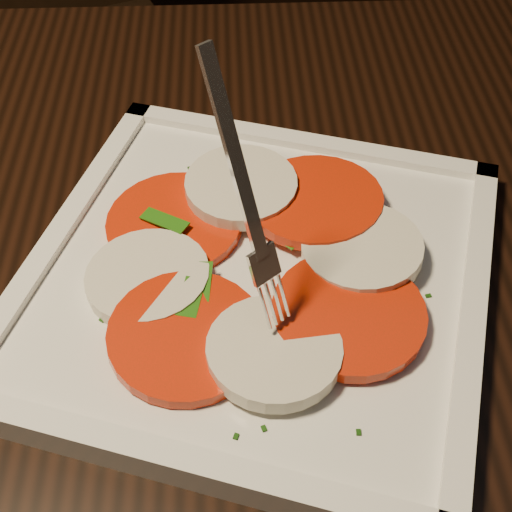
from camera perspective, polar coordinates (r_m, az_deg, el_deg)
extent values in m
cube|color=black|center=(0.47, -10.65, -6.79)|extent=(1.26, 0.89, 0.04)
cube|color=black|center=(1.23, -15.40, 13.31)|extent=(0.53, 0.53, 0.04)
cylinder|color=black|center=(1.24, -19.10, -2.74)|extent=(0.04, 0.04, 0.41)
cylinder|color=black|center=(1.28, -3.52, 2.33)|extent=(0.04, 0.04, 0.41)
cylinder|color=black|center=(1.54, -8.74, 10.91)|extent=(0.04, 0.04, 0.41)
cube|color=white|center=(0.46, 0.00, -1.92)|extent=(0.37, 0.37, 0.01)
cylinder|color=red|center=(0.48, -6.54, 2.62)|extent=(0.09, 0.09, 0.01)
cylinder|color=beige|center=(0.44, -8.65, -1.73)|extent=(0.08, 0.08, 0.01)
cylinder|color=red|center=(0.41, -5.59, -6.36)|extent=(0.09, 0.09, 0.01)
cylinder|color=beige|center=(0.40, 1.46, -7.61)|extent=(0.08, 0.08, 0.02)
cylinder|color=red|center=(0.42, 7.44, -4.57)|extent=(0.09, 0.09, 0.01)
cylinder|color=beige|center=(0.45, 8.46, 0.60)|extent=(0.08, 0.08, 0.01)
cylinder|color=red|center=(0.48, 4.78, 4.44)|extent=(0.09, 0.09, 0.02)
cylinder|color=beige|center=(0.49, -1.20, 5.62)|extent=(0.08, 0.08, 0.01)
cube|color=#236110|center=(0.42, -5.23, -3.28)|extent=(0.02, 0.03, 0.00)
cube|color=#236110|center=(0.46, 4.34, 2.30)|extent=(0.04, 0.03, 0.01)
cube|color=#236110|center=(0.43, -4.18, -2.06)|extent=(0.01, 0.03, 0.00)
cube|color=#236110|center=(0.45, 9.37, 0.21)|extent=(0.01, 0.04, 0.00)
cube|color=#236110|center=(0.43, 8.01, -2.13)|extent=(0.04, 0.03, 0.01)
cube|color=#236110|center=(0.40, -0.99, -6.90)|extent=(0.04, 0.03, 0.01)
cube|color=#236110|center=(0.47, -7.33, 2.85)|extent=(0.03, 0.03, 0.00)
cube|color=#123A0A|center=(0.39, 2.69, -11.50)|extent=(0.00, 0.00, 0.00)
cube|color=#123A0A|center=(0.39, 0.63, -13.64)|extent=(0.00, 0.00, 0.00)
cube|color=#123A0A|center=(0.38, -1.62, -14.23)|extent=(0.00, 0.00, 0.00)
cube|color=#123A0A|center=(0.44, -12.45, -4.28)|extent=(0.00, 0.00, 0.00)
cube|color=#123A0A|center=(0.45, 13.62, -3.11)|extent=(0.00, 0.00, 0.00)
cube|color=#123A0A|center=(0.42, -11.30, -7.35)|extent=(0.00, 0.00, 0.00)
cube|color=#123A0A|center=(0.42, -10.74, -7.84)|extent=(0.00, 0.00, 0.00)
cube|color=#123A0A|center=(0.51, -0.10, 6.20)|extent=(0.00, 0.00, 0.00)
cube|color=#123A0A|center=(0.39, -5.56, -11.68)|extent=(0.00, 0.00, 0.00)
cube|color=#123A0A|center=(0.52, -5.30, 7.02)|extent=(0.00, 0.00, 0.00)
cube|color=#123A0A|center=(0.42, -10.52, -8.03)|extent=(0.00, 0.00, 0.00)
cube|color=#123A0A|center=(0.40, 1.51, -11.00)|extent=(0.00, 0.00, 0.00)
cube|color=#123A0A|center=(0.44, -12.21, -5.03)|extent=(0.00, 0.00, 0.00)
cube|color=#123A0A|center=(0.54, -3.53, 8.08)|extent=(0.00, 0.00, 0.00)
cube|color=#123A0A|center=(0.53, 6.95, 6.99)|extent=(0.00, 0.00, 0.00)
cube|color=#123A0A|center=(0.50, 9.91, 4.23)|extent=(0.00, 0.00, 0.00)
cube|color=#123A0A|center=(0.46, 11.21, -1.72)|extent=(0.00, 0.00, 0.00)
cube|color=#123A0A|center=(0.52, 7.32, 6.48)|extent=(0.00, 0.00, 0.00)
cube|color=#123A0A|center=(0.40, -6.56, -10.75)|extent=(0.00, 0.00, 0.00)
cube|color=#123A0A|center=(0.50, -10.29, 3.95)|extent=(0.00, 0.00, 0.00)
cube|color=#123A0A|center=(0.39, 8.21, -13.79)|extent=(0.00, 0.00, 0.00)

